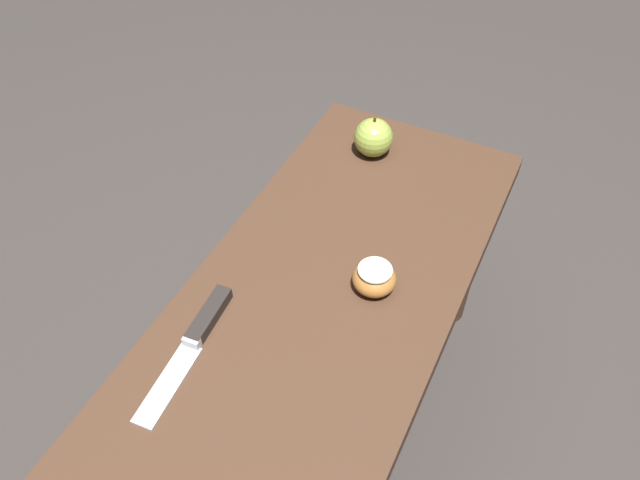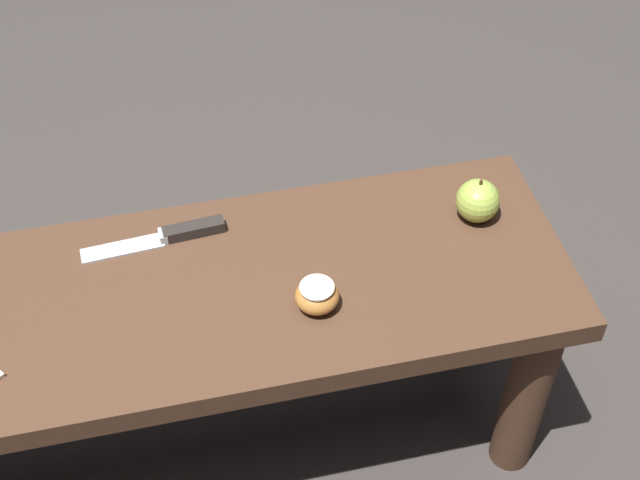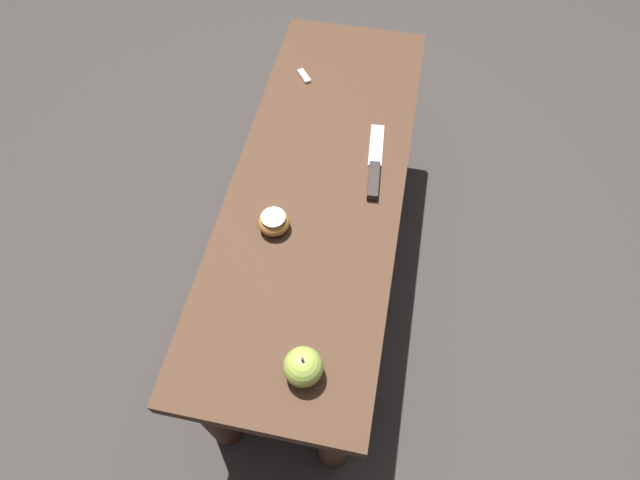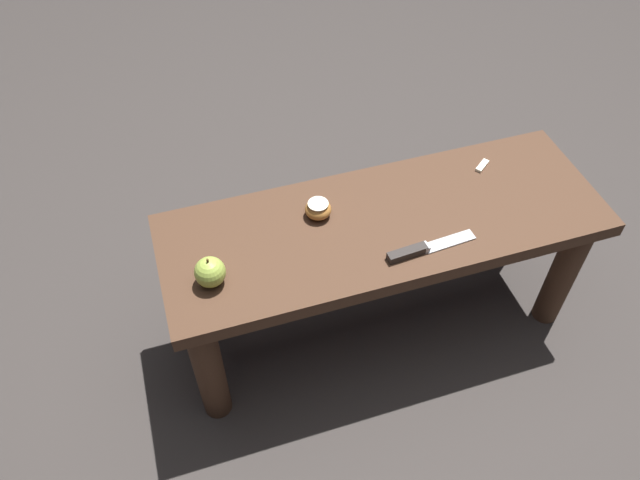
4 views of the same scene
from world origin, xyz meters
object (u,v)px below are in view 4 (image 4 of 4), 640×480
object	(u,v)px
wooden_bench	(382,245)
knife	(419,250)
apple_whole	(210,272)
apple_cut	(318,209)

from	to	relation	value
wooden_bench	knife	distance (m)	0.16
knife	wooden_bench	bearing A→B (deg)	102.75
wooden_bench	apple_whole	xyz separation A→B (m)	(-0.45, -0.06, 0.13)
knife	apple_cut	xyz separation A→B (m)	(-0.19, 0.19, 0.01)
knife	apple_cut	world-z (taller)	apple_cut
wooden_bench	knife	world-z (taller)	knife
wooden_bench	knife	size ratio (longest dim) A/B	4.87
knife	apple_whole	xyz separation A→B (m)	(-0.49, 0.06, 0.03)
knife	apple_whole	distance (m)	0.49
apple_whole	apple_cut	bearing A→B (deg)	23.45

